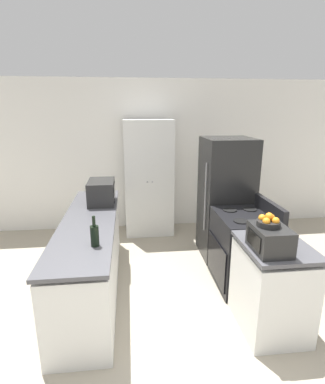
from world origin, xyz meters
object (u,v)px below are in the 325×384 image
(pantry_cabinet, at_px, (149,178))
(wine_bottle, at_px, (95,235))
(toaster_oven, at_px, (270,239))
(fruit_bowl, at_px, (269,222))
(refrigerator, at_px, (225,199))
(stove, at_px, (243,249))
(microwave, at_px, (102,192))

(pantry_cabinet, relative_size, wine_bottle, 6.73)
(toaster_oven, distance_m, fruit_bowl, 0.16)
(wine_bottle, relative_size, toaster_oven, 0.75)
(refrigerator, xyz_separation_m, fruit_bowl, (-0.18, -1.68, 0.30))
(stove, height_order, toaster_oven, toaster_oven)
(stove, bearing_deg, wine_bottle, -159.63)
(refrigerator, xyz_separation_m, toaster_oven, (-0.16, -1.69, 0.14))
(fruit_bowl, bearing_deg, toaster_oven, -47.87)
(toaster_oven, xyz_separation_m, fruit_bowl, (-0.02, 0.02, 0.16))
(stove, distance_m, toaster_oven, 1.07)
(stove, bearing_deg, pantry_cabinet, 120.08)
(microwave, bearing_deg, refrigerator, 3.31)
(microwave, distance_m, toaster_oven, 2.24)
(refrigerator, bearing_deg, stove, -90.84)
(refrigerator, relative_size, microwave, 3.47)
(stove, xyz_separation_m, wine_bottle, (-1.68, -0.62, 0.54))
(pantry_cabinet, xyz_separation_m, fruit_bowl, (0.86, -2.65, 0.19))
(stove, height_order, wine_bottle, wine_bottle)
(microwave, relative_size, toaster_oven, 1.30)
(microwave, bearing_deg, pantry_cabinet, 56.97)
(fruit_bowl, bearing_deg, wine_bottle, 170.22)
(pantry_cabinet, bearing_deg, wine_bottle, -105.41)
(wine_bottle, xyz_separation_m, toaster_oven, (1.53, -0.28, 0.01))
(microwave, relative_size, wine_bottle, 1.72)
(fruit_bowl, bearing_deg, stove, 79.36)
(refrigerator, bearing_deg, fruit_bowl, -96.06)
(refrigerator, height_order, wine_bottle, refrigerator)
(toaster_oven, bearing_deg, pantry_cabinet, 108.12)
(microwave, height_order, toaster_oven, microwave)
(pantry_cabinet, height_order, wine_bottle, pantry_cabinet)
(refrigerator, relative_size, toaster_oven, 4.50)
(pantry_cabinet, xyz_separation_m, wine_bottle, (-0.66, -2.39, 0.03))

